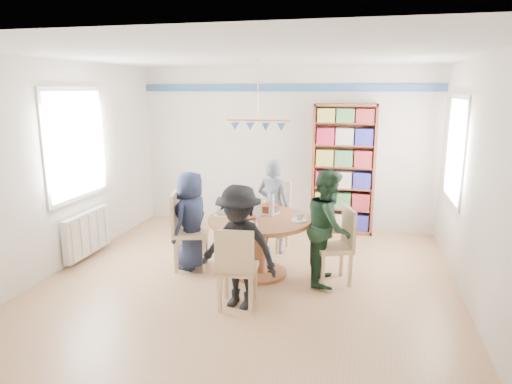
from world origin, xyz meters
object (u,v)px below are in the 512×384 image
(radiator, at_px, (87,233))
(person_far, at_px, (273,206))
(dining_table, at_px, (260,233))
(chair_near, at_px, (236,265))
(person_left, at_px, (191,220))
(chair_right, at_px, (340,242))
(bookshelf, at_px, (343,171))
(chair_left, at_px, (184,227))
(person_near, at_px, (239,247))
(chair_far, at_px, (274,211))
(person_right, at_px, (329,227))

(radiator, xyz_separation_m, person_far, (2.50, 0.83, 0.33))
(dining_table, height_order, person_far, person_far)
(chair_near, height_order, person_left, person_left)
(radiator, xyz_separation_m, dining_table, (2.50, -0.04, 0.21))
(chair_right, distance_m, person_left, 1.93)
(radiator, relative_size, bookshelf, 0.48)
(dining_table, xyz_separation_m, person_far, (-0.00, 0.87, 0.13))
(dining_table, xyz_separation_m, chair_left, (-1.02, -0.01, 0.01))
(chair_near, xyz_separation_m, bookshelf, (0.94, 3.08, 0.52))
(person_left, height_order, person_near, person_near)
(chair_right, height_order, chair_far, chair_far)
(radiator, bearing_deg, chair_right, -0.67)
(person_near, bearing_deg, chair_left, 149.64)
(chair_far, relative_size, chair_near, 1.08)
(dining_table, distance_m, bookshelf, 2.32)
(chair_left, height_order, chair_right, chair_left)
(chair_right, bearing_deg, chair_left, -179.77)
(dining_table, bearing_deg, radiator, 179.06)
(dining_table, bearing_deg, person_left, 177.98)
(radiator, height_order, chair_near, chair_near)
(radiator, xyz_separation_m, person_right, (3.36, -0.07, 0.35))
(chair_right, relative_size, person_near, 0.69)
(radiator, relative_size, chair_far, 1.00)
(person_right, distance_m, bookshelf, 2.13)
(person_far, distance_m, person_near, 1.78)
(person_near, height_order, bookshelf, bookshelf)
(chair_right, relative_size, person_left, 0.72)
(chair_right, bearing_deg, chair_far, 134.10)
(radiator, distance_m, dining_table, 2.51)
(chair_right, distance_m, chair_far, 1.48)
(chair_near, bearing_deg, person_far, 89.31)
(chair_right, height_order, person_right, person_right)
(person_right, xyz_separation_m, person_near, (-0.88, -0.89, -0.02))
(chair_left, xyz_separation_m, person_far, (1.02, 0.87, 0.12))
(dining_table, relative_size, bookshelf, 0.62)
(dining_table, height_order, person_near, person_near)
(chair_right, relative_size, chair_far, 0.94)
(dining_table, distance_m, chair_far, 1.06)
(chair_right, bearing_deg, person_near, -137.91)
(radiator, height_order, person_left, person_left)
(radiator, height_order, person_far, person_far)
(chair_right, xyz_separation_m, person_left, (-1.93, 0.03, 0.13))
(radiator, bearing_deg, chair_near, -22.73)
(person_far, distance_m, bookshelf, 1.56)
(dining_table, distance_m, chair_near, 1.00)
(chair_left, height_order, person_far, person_far)
(radiator, relative_size, chair_left, 0.98)
(dining_table, height_order, chair_far, chair_far)
(radiator, bearing_deg, dining_table, -0.94)
(chair_right, distance_m, chair_near, 1.43)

